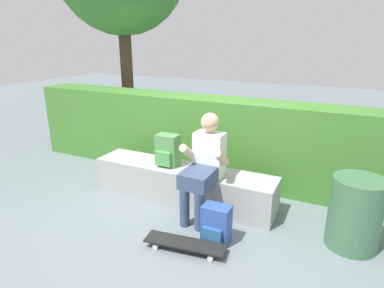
% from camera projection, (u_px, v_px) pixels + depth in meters
% --- Properties ---
extents(ground_plane, '(24.00, 24.00, 0.00)m').
position_uv_depth(ground_plane, '(170.00, 211.00, 3.90)').
color(ground_plane, slate).
extents(bench_main, '(2.36, 0.49, 0.44)m').
position_uv_depth(bench_main, '(183.00, 184.00, 4.12)').
color(bench_main, '#9BA09B').
rests_on(bench_main, ground).
extents(person_skater, '(0.49, 0.62, 1.19)m').
position_uv_depth(person_skater, '(204.00, 163.00, 3.64)').
color(person_skater, white).
rests_on(person_skater, ground).
extents(skateboard_near_person, '(0.82, 0.31, 0.09)m').
position_uv_depth(skateboard_near_person, '(185.00, 244.00, 3.16)').
color(skateboard_near_person, black).
rests_on(skateboard_near_person, ground).
extents(backpack_on_bench, '(0.28, 0.23, 0.40)m').
position_uv_depth(backpack_on_bench, '(167.00, 151.00, 4.07)').
color(backpack_on_bench, '#51894C').
rests_on(backpack_on_bench, bench_main).
extents(backpack_on_ground, '(0.28, 0.23, 0.40)m').
position_uv_depth(backpack_on_ground, '(216.00, 225.00, 3.26)').
color(backpack_on_ground, '#2D4C99').
rests_on(backpack_on_ground, ground).
extents(hedge_row, '(6.20, 0.56, 1.18)m').
position_uv_depth(hedge_row, '(215.00, 138.00, 4.73)').
color(hedge_row, '#3F782C').
rests_on(hedge_row, ground).
extents(trash_bin, '(0.49, 0.49, 0.73)m').
position_uv_depth(trash_bin, '(355.00, 213.00, 3.15)').
color(trash_bin, '#3D6B47').
rests_on(trash_bin, ground).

